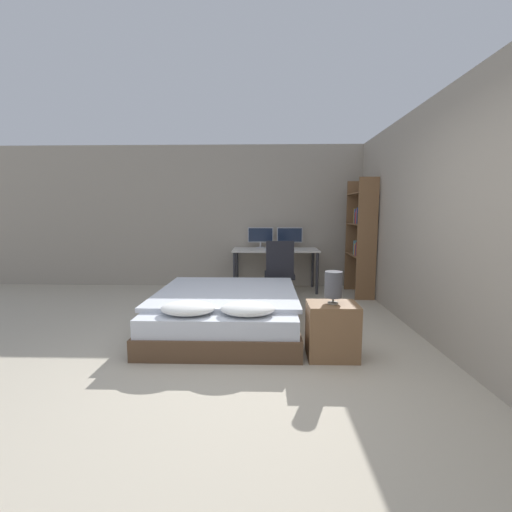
{
  "coord_description": "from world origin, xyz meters",
  "views": [
    {
      "loc": [
        0.18,
        -2.77,
        1.44
      ],
      "look_at": [
        0.04,
        2.59,
        0.75
      ],
      "focal_mm": 24.0,
      "sensor_mm": 36.0,
      "label": 1
    }
  ],
  "objects_px": {
    "keyboard": "(276,250)",
    "office_chair": "(279,277)",
    "desk": "(275,254)",
    "monitor_right": "(290,236)",
    "bedside_lamp": "(333,285)",
    "monitor_left": "(261,236)",
    "computer_mouse": "(292,250)",
    "bookshelf": "(362,233)",
    "bed": "(226,311)",
    "nightstand": "(332,331)"
  },
  "relations": [
    {
      "from": "desk",
      "to": "computer_mouse",
      "type": "distance_m",
      "value": 0.38
    },
    {
      "from": "desk",
      "to": "monitor_left",
      "type": "xyz_separation_m",
      "value": [
        -0.28,
        0.24,
        0.31
      ]
    },
    {
      "from": "bedside_lamp",
      "to": "computer_mouse",
      "type": "height_order",
      "value": "bedside_lamp"
    },
    {
      "from": "bed",
      "to": "bookshelf",
      "type": "distance_m",
      "value": 2.9
    },
    {
      "from": "bed",
      "to": "desk",
      "type": "distance_m",
      "value": 2.29
    },
    {
      "from": "keyboard",
      "to": "computer_mouse",
      "type": "xyz_separation_m",
      "value": [
        0.28,
        0.0,
        0.01
      ]
    },
    {
      "from": "bed",
      "to": "monitor_left",
      "type": "height_order",
      "value": "monitor_left"
    },
    {
      "from": "desk",
      "to": "office_chair",
      "type": "xyz_separation_m",
      "value": [
        0.04,
        -0.83,
        -0.28
      ]
    },
    {
      "from": "nightstand",
      "to": "computer_mouse",
      "type": "xyz_separation_m",
      "value": [
        -0.2,
        2.71,
        0.51
      ]
    },
    {
      "from": "computer_mouse",
      "to": "bookshelf",
      "type": "bearing_deg",
      "value": -6.38
    },
    {
      "from": "bed",
      "to": "computer_mouse",
      "type": "xyz_separation_m",
      "value": [
        0.94,
        1.91,
        0.55
      ]
    },
    {
      "from": "keyboard",
      "to": "computer_mouse",
      "type": "bearing_deg",
      "value": 0.0
    },
    {
      "from": "nightstand",
      "to": "monitor_right",
      "type": "bearing_deg",
      "value": 93.65
    },
    {
      "from": "bed",
      "to": "office_chair",
      "type": "distance_m",
      "value": 1.51
    },
    {
      "from": "keyboard",
      "to": "office_chair",
      "type": "distance_m",
      "value": 0.7
    },
    {
      "from": "monitor_left",
      "to": "office_chair",
      "type": "distance_m",
      "value": 1.26
    },
    {
      "from": "bed",
      "to": "computer_mouse",
      "type": "height_order",
      "value": "computer_mouse"
    },
    {
      "from": "monitor_right",
      "to": "bedside_lamp",
      "type": "bearing_deg",
      "value": -86.35
    },
    {
      "from": "monitor_right",
      "to": "bookshelf",
      "type": "bearing_deg",
      "value": -27.28
    },
    {
      "from": "bed",
      "to": "monitor_right",
      "type": "relative_size",
      "value": 4.19
    },
    {
      "from": "keyboard",
      "to": "office_chair",
      "type": "xyz_separation_m",
      "value": [
        0.04,
        -0.59,
        -0.38
      ]
    },
    {
      "from": "bedside_lamp",
      "to": "monitor_left",
      "type": "relative_size",
      "value": 0.66
    },
    {
      "from": "bed",
      "to": "keyboard",
      "type": "height_order",
      "value": "keyboard"
    },
    {
      "from": "monitor_left",
      "to": "monitor_right",
      "type": "bearing_deg",
      "value": 0.0
    },
    {
      "from": "computer_mouse",
      "to": "office_chair",
      "type": "bearing_deg",
      "value": -112.04
    },
    {
      "from": "nightstand",
      "to": "monitor_left",
      "type": "distance_m",
      "value": 3.35
    },
    {
      "from": "monitor_left",
      "to": "monitor_right",
      "type": "xyz_separation_m",
      "value": [
        0.55,
        0.0,
        0.0
      ]
    },
    {
      "from": "keyboard",
      "to": "computer_mouse",
      "type": "distance_m",
      "value": 0.28
    },
    {
      "from": "bookshelf",
      "to": "monitor_right",
      "type": "bearing_deg",
      "value": 152.72
    },
    {
      "from": "nightstand",
      "to": "computer_mouse",
      "type": "bearing_deg",
      "value": 94.17
    },
    {
      "from": "desk",
      "to": "keyboard",
      "type": "distance_m",
      "value": 0.26
    },
    {
      "from": "monitor_right",
      "to": "keyboard",
      "type": "distance_m",
      "value": 0.59
    },
    {
      "from": "bedside_lamp",
      "to": "monitor_left",
      "type": "bearing_deg",
      "value": 103.34
    },
    {
      "from": "monitor_left",
      "to": "bedside_lamp",
      "type": "bearing_deg",
      "value": -76.66
    },
    {
      "from": "nightstand",
      "to": "monitor_left",
      "type": "bearing_deg",
      "value": 103.34
    },
    {
      "from": "bed",
      "to": "monitor_right",
      "type": "xyz_separation_m",
      "value": [
        0.94,
        2.39,
        0.76
      ]
    },
    {
      "from": "desk",
      "to": "office_chair",
      "type": "relative_size",
      "value": 1.56
    },
    {
      "from": "monitor_right",
      "to": "bookshelf",
      "type": "height_order",
      "value": "bookshelf"
    },
    {
      "from": "computer_mouse",
      "to": "office_chair",
      "type": "relative_size",
      "value": 0.07
    },
    {
      "from": "bedside_lamp",
      "to": "monitor_left",
      "type": "height_order",
      "value": "monitor_left"
    },
    {
      "from": "nightstand",
      "to": "bookshelf",
      "type": "relative_size",
      "value": 0.28
    },
    {
      "from": "desk",
      "to": "monitor_right",
      "type": "xyz_separation_m",
      "value": [
        0.28,
        0.24,
        0.31
      ]
    },
    {
      "from": "bed",
      "to": "monitor_left",
      "type": "xyz_separation_m",
      "value": [
        0.39,
        2.39,
        0.76
      ]
    },
    {
      "from": "bed",
      "to": "nightstand",
      "type": "distance_m",
      "value": 1.39
    },
    {
      "from": "nightstand",
      "to": "desk",
      "type": "xyz_separation_m",
      "value": [
        -0.48,
        2.95,
        0.41
      ]
    },
    {
      "from": "monitor_right",
      "to": "office_chair",
      "type": "relative_size",
      "value": 0.48
    },
    {
      "from": "monitor_left",
      "to": "keyboard",
      "type": "relative_size",
      "value": 1.26
    },
    {
      "from": "bed",
      "to": "office_chair",
      "type": "xyz_separation_m",
      "value": [
        0.71,
        1.32,
        0.16
      ]
    },
    {
      "from": "desk",
      "to": "computer_mouse",
      "type": "height_order",
      "value": "computer_mouse"
    },
    {
      "from": "bedside_lamp",
      "to": "monitor_right",
      "type": "height_order",
      "value": "monitor_right"
    }
  ]
}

